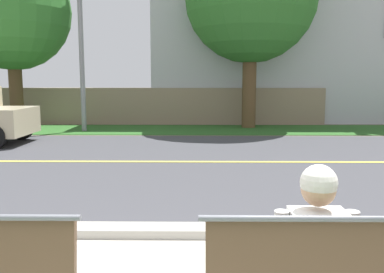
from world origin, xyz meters
The scene contains 10 objects.
ground_plane centered at (0.00, 8.00, 0.00)m, with size 140.00×140.00×0.00m, color #665B4C.
curb_edge centered at (0.00, 2.35, 0.06)m, with size 44.00×0.30×0.11m, color #ADA89E.
street_asphalt centered at (0.00, 6.50, 0.00)m, with size 52.00×8.00×0.01m, color #424247.
road_centre_line centered at (0.00, 6.50, 0.01)m, with size 48.00×0.14×0.01m, color #E0CC4C.
far_verge_grass centered at (0.00, 12.07, 0.01)m, with size 48.00×2.80×0.02m, color #2D6026.
seated_person_white centered at (1.06, 0.41, 0.68)m, with size 0.52×0.68×1.25m.
streetlamp centered at (-3.47, 11.87, 3.94)m, with size 0.24×2.10×6.88m.
shade_tree_far_left centered at (-6.06, 12.69, 4.39)m, with size 4.09×4.09×6.75m.
garden_wall centered at (-1.29, 13.85, 0.70)m, with size 13.00×0.36×1.40m, color gray.
house_across_street centered at (5.01, 17.05, 3.90)m, with size 13.91×6.91×7.71m.
Camera 1 is at (0.32, -2.12, 1.76)m, focal length 38.72 mm.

